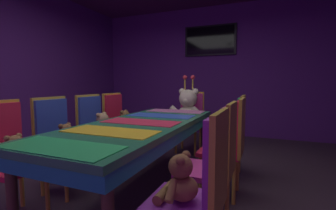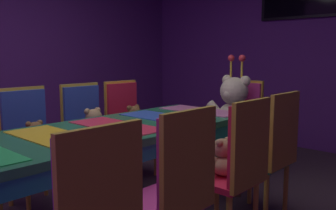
% 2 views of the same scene
% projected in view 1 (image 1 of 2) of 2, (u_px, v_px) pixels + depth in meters
% --- Properties ---
extents(ground_plane, '(7.90, 7.90, 0.00)m').
position_uv_depth(ground_plane, '(142.00, 193.00, 2.41)').
color(ground_plane, '#3F2D38').
extents(wall_back, '(5.20, 0.12, 2.80)m').
position_uv_depth(wall_back, '(210.00, 71.00, 5.23)').
color(wall_back, '#59267F').
rests_on(wall_back, ground_plane).
extents(banquet_table, '(0.90, 2.35, 0.75)m').
position_uv_depth(banquet_table, '(141.00, 131.00, 2.35)').
color(banquet_table, '#26724C').
rests_on(banquet_table, ground_plane).
extents(chair_left_0, '(0.42, 0.41, 0.98)m').
position_uv_depth(chair_left_0, '(4.00, 147.00, 1.95)').
color(chair_left_0, red).
rests_on(chair_left_0, ground_plane).
extents(teddy_left_0, '(0.21, 0.27, 0.26)m').
position_uv_depth(teddy_left_0, '(15.00, 153.00, 1.90)').
color(teddy_left_0, olive).
rests_on(teddy_left_0, chair_left_0).
extents(chair_left_1, '(0.42, 0.41, 0.98)m').
position_uv_depth(chair_left_1, '(56.00, 134.00, 2.45)').
color(chair_left_1, '#2D47B2').
rests_on(chair_left_1, ground_plane).
extents(teddy_left_1, '(0.22, 0.28, 0.26)m').
position_uv_depth(teddy_left_1, '(67.00, 138.00, 2.40)').
color(teddy_left_1, brown).
rests_on(teddy_left_1, chair_left_1).
extents(chair_left_2, '(0.42, 0.41, 0.98)m').
position_uv_depth(chair_left_2, '(94.00, 126.00, 2.96)').
color(chair_left_2, '#2D47B2').
rests_on(chair_left_2, ground_plane).
extents(teddy_left_2, '(0.26, 0.33, 0.31)m').
position_uv_depth(teddy_left_2, '(103.00, 127.00, 2.91)').
color(teddy_left_2, tan).
rests_on(teddy_left_2, chair_left_2).
extents(chair_left_3, '(0.42, 0.41, 0.98)m').
position_uv_depth(chair_left_3, '(117.00, 120.00, 3.42)').
color(chair_left_3, red).
rests_on(chair_left_3, ground_plane).
extents(teddy_left_3, '(0.24, 0.30, 0.29)m').
position_uv_depth(teddy_left_3, '(125.00, 121.00, 3.37)').
color(teddy_left_3, brown).
rests_on(teddy_left_3, chair_left_3).
extents(chair_right_0, '(0.42, 0.41, 0.98)m').
position_uv_depth(chair_right_0, '(205.00, 181.00, 1.28)').
color(chair_right_0, purple).
rests_on(chair_right_0, ground_plane).
extents(teddy_right_0, '(0.23, 0.29, 0.28)m').
position_uv_depth(teddy_right_0, '(180.00, 180.00, 1.33)').
color(teddy_right_0, brown).
rests_on(teddy_right_0, chair_right_0).
extents(chair_right_1, '(0.42, 0.41, 0.98)m').
position_uv_depth(chair_right_1, '(220.00, 153.00, 1.79)').
color(chair_right_1, '#CC338C').
rests_on(chair_right_1, ground_plane).
extents(chair_right_2, '(0.42, 0.41, 0.98)m').
position_uv_depth(chair_right_2, '(233.00, 138.00, 2.31)').
color(chair_right_2, red).
rests_on(chair_right_2, ground_plane).
extents(teddy_right_2, '(0.21, 0.27, 0.26)m').
position_uv_depth(teddy_right_2, '(218.00, 139.00, 2.36)').
color(teddy_right_2, tan).
rests_on(teddy_right_2, chair_right_2).
extents(chair_right_3, '(0.42, 0.41, 0.98)m').
position_uv_depth(chair_right_3, '(236.00, 128.00, 2.81)').
color(chair_right_3, '#268C4C').
rests_on(chair_right_3, ground_plane).
extents(teddy_right_3, '(0.26, 0.33, 0.31)m').
position_uv_depth(teddy_right_3, '(223.00, 127.00, 2.86)').
color(teddy_right_3, olive).
rests_on(teddy_right_3, chair_right_3).
extents(throne_chair, '(0.41, 0.42, 0.98)m').
position_uv_depth(throne_chair, '(191.00, 115.00, 3.94)').
color(throne_chair, '#CC338C').
rests_on(throne_chair, ground_plane).
extents(king_teddy_bear, '(0.62, 0.48, 0.80)m').
position_uv_depth(king_teddy_bear, '(188.00, 109.00, 3.78)').
color(king_teddy_bear, beige).
rests_on(king_teddy_bear, throne_chair).
extents(wall_tv, '(1.11, 0.06, 0.64)m').
position_uv_depth(wall_tv, '(210.00, 40.00, 5.09)').
color(wall_tv, black).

